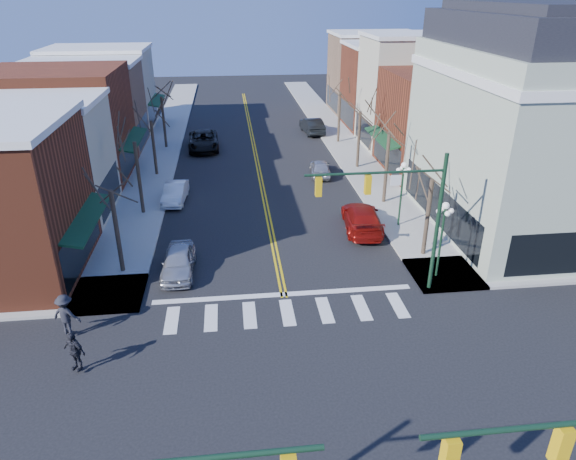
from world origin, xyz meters
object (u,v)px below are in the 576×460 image
object	(u,v)px
lamppost_midblock	(402,183)
car_left_near	(178,261)
car_right_far	(312,126)
pedestrian_dark_a	(74,351)
victorian_corner	(545,123)
car_left_far	(203,141)
car_right_near	(362,218)
car_left_mid	(175,193)
lamppost_corner	(443,227)
pedestrian_dark_b	(66,315)
car_right_mid	(320,168)

from	to	relation	value
lamppost_midblock	car_left_near	world-z (taller)	lamppost_midblock
car_right_far	pedestrian_dark_a	distance (m)	39.06
victorian_corner	lamppost_midblock	world-z (taller)	victorian_corner
victorian_corner	car_left_near	xyz separation A→B (m)	(-21.88, -3.92, -5.94)
car_left_far	car_right_near	world-z (taller)	car_left_far
car_left_near	pedestrian_dark_a	xyz separation A→B (m)	(-3.43, -7.52, 0.30)
car_right_near	pedestrian_dark_a	bearing A→B (deg)	45.23
car_left_near	car_left_mid	bearing A→B (deg)	96.76
car_left_far	car_left_mid	bearing A→B (deg)	-99.16
lamppost_midblock	car_right_near	bearing A→B (deg)	-177.54
lamppost_corner	car_left_mid	size ratio (longest dim) A/B	1.06
car_left_near	pedestrian_dark_b	size ratio (longest dim) A/B	2.18
car_left_far	pedestrian_dark_b	xyz separation A→B (m)	(-4.97, -28.76, 0.28)
lamppost_midblock	pedestrian_dark_b	distance (m)	20.39
lamppost_midblock	car_right_near	world-z (taller)	lamppost_midblock
car_left_mid	car_right_near	size ratio (longest dim) A/B	0.75
car_right_mid	pedestrian_dark_a	distance (m)	26.29
victorian_corner	car_right_near	world-z (taller)	victorian_corner
car_left_mid	car_left_far	size ratio (longest dim) A/B	0.68
car_right_mid	pedestrian_dark_b	xyz separation A→B (m)	(-14.68, -19.94, 0.44)
victorian_corner	lamppost_midblock	size ratio (longest dim) A/B	3.29
car_left_far	pedestrian_dark_b	bearing A→B (deg)	-102.07
car_left_far	pedestrian_dark_b	distance (m)	29.18
lamppost_midblock	car_left_far	distance (m)	23.37
victorian_corner	car_right_far	world-z (taller)	victorian_corner
pedestrian_dark_a	lamppost_corner	bearing A→B (deg)	47.68
car_left_near	car_right_far	distance (m)	30.80
lamppost_midblock	pedestrian_dark_a	world-z (taller)	lamppost_midblock
lamppost_midblock	car_left_near	distance (m)	14.45
lamppost_midblock	car_right_mid	world-z (taller)	lamppost_midblock
lamppost_corner	pedestrian_dark_a	distance (m)	17.96
car_right_near	car_left_mid	bearing A→B (deg)	-20.76
car_left_mid	car_right_near	xyz separation A→B (m)	(12.16, -6.16, 0.12)
car_left_far	car_right_far	bearing A→B (deg)	20.66
victorian_corner	car_left_near	world-z (taller)	victorian_corner
lamppost_midblock	pedestrian_dark_a	size ratio (longest dim) A/B	2.50
lamppost_corner	car_left_mid	distance (m)	19.39
pedestrian_dark_a	car_right_near	bearing A→B (deg)	69.04
lamppost_midblock	car_left_mid	bearing A→B (deg)	157.47
car_right_near	car_right_far	bearing A→B (deg)	-85.40
lamppost_midblock	pedestrian_dark_a	bearing A→B (deg)	-144.93
car_left_mid	car_left_near	bearing A→B (deg)	-79.78
victorian_corner	car_left_far	distance (m)	29.66
victorian_corner	lamppost_midblock	distance (m)	9.10
car_left_near	car_left_far	bearing A→B (deg)	89.79
lamppost_corner	car_right_mid	distance (m)	17.45
car_right_near	car_right_mid	xyz separation A→B (m)	(-0.84, 10.59, -0.12)
car_left_mid	victorian_corner	bearing A→B (deg)	-11.35
lamppost_corner	car_left_far	xyz separation A→B (m)	(-13.00, 25.80, -2.13)
car_right_far	pedestrian_dark_a	xyz separation A→B (m)	(-15.21, -35.98, 0.20)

